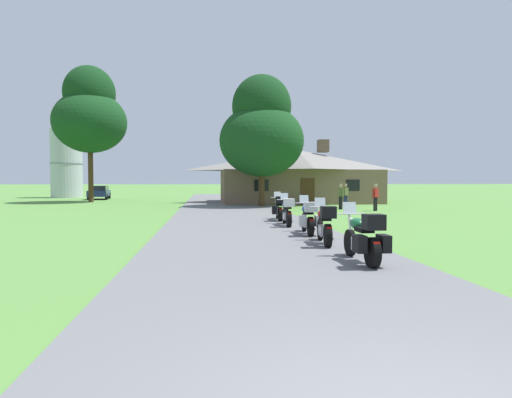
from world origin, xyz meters
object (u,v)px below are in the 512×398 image
at_px(tree_by_lodge_front, 262,131).
at_px(tree_left_far, 90,114).
at_px(motorcycle_silver_farthest_in_row, 279,208).
at_px(bystander_olive_shirt_near_lodge, 341,195).
at_px(bystander_olive_shirt_beside_signpost, 345,194).
at_px(motorcycle_red_second_in_row, 325,225).
at_px(motorcycle_blue_third_in_row, 308,218).
at_px(parked_navy_suv_far_left, 99,192).
at_px(motorcycle_green_nearest_to_camera, 364,239).
at_px(metal_silo_distant, 66,160).
at_px(motorcycle_blue_fourth_in_row, 287,212).
at_px(bystander_red_shirt_by_tree, 375,196).

bearing_deg(tree_by_lodge_front, tree_left_far, 148.88).
distance_m(motorcycle_silver_farthest_in_row, bystander_olive_shirt_near_lodge, 9.69).
bearing_deg(bystander_olive_shirt_beside_signpost, bystander_olive_shirt_near_lodge, -145.28).
xyz_separation_m(motorcycle_red_second_in_row, tree_left_far, (-13.51, 27.47, 7.19)).
bearing_deg(motorcycle_silver_farthest_in_row, tree_left_far, 128.83).
bearing_deg(motorcycle_blue_third_in_row, tree_left_far, 122.98).
height_order(motorcycle_red_second_in_row, tree_left_far, tree_left_far).
relative_size(bystander_olive_shirt_beside_signpost, parked_navy_suv_far_left, 0.35).
distance_m(motorcycle_green_nearest_to_camera, bystander_olive_shirt_near_lodge, 19.24).
relative_size(tree_by_lodge_front, metal_silo_distant, 1.11).
height_order(motorcycle_green_nearest_to_camera, tree_left_far, tree_left_far).
bearing_deg(bystander_olive_shirt_near_lodge, motorcycle_blue_fourth_in_row, -44.00).
bearing_deg(bystander_olive_shirt_beside_signpost, motorcycle_blue_third_in_row, -139.99).
height_order(bystander_red_shirt_by_tree, tree_by_lodge_front, tree_by_lodge_front).
distance_m(motorcycle_red_second_in_row, bystander_olive_shirt_near_lodge, 16.50).
height_order(motorcycle_red_second_in_row, bystander_red_shirt_by_tree, bystander_red_shirt_by_tree).
bearing_deg(metal_silo_distant, motorcycle_green_nearest_to_camera, -65.41).
bearing_deg(motorcycle_blue_fourth_in_row, tree_left_far, 124.40).
bearing_deg(motorcycle_blue_third_in_row, bystander_olive_shirt_near_lodge, 72.59).
bearing_deg(tree_left_far, motorcycle_silver_farthest_in_row, -55.84).
relative_size(bystander_olive_shirt_beside_signpost, bystander_red_shirt_by_tree, 1.00).
xyz_separation_m(motorcycle_blue_fourth_in_row, tree_left_far, (-13.41, 22.28, 7.19)).
height_order(motorcycle_red_second_in_row, motorcycle_silver_farthest_in_row, same).
height_order(bystander_olive_shirt_beside_signpost, metal_silo_distant, metal_silo_distant).
distance_m(motorcycle_blue_third_in_row, tree_by_lodge_front, 17.39).
xyz_separation_m(bystander_red_shirt_by_tree, metal_silo_distant, (-26.31, 25.29, 3.36)).
height_order(tree_by_lodge_front, tree_left_far, tree_left_far).
bearing_deg(tree_by_lodge_front, motorcycle_blue_third_in_row, -91.94).
height_order(tree_left_far, parked_navy_suv_far_left, tree_left_far).
bearing_deg(metal_silo_distant, motorcycle_blue_fourth_in_row, -60.67).
relative_size(bystander_olive_shirt_near_lodge, tree_by_lodge_front, 0.18).
height_order(bystander_olive_shirt_near_lodge, bystander_red_shirt_by_tree, same).
relative_size(bystander_olive_shirt_near_lodge, bystander_olive_shirt_beside_signpost, 1.00).
distance_m(motorcycle_blue_third_in_row, tree_left_far, 29.53).
distance_m(tree_by_lodge_front, parked_navy_suv_far_left, 21.53).
bearing_deg(motorcycle_silver_farthest_in_row, motorcycle_green_nearest_to_camera, -84.85).
bearing_deg(metal_silo_distant, bystander_olive_shirt_near_lodge, -43.72).
height_order(motorcycle_blue_fourth_in_row, bystander_olive_shirt_near_lodge, bystander_olive_shirt_near_lodge).
distance_m(motorcycle_blue_fourth_in_row, bystander_olive_shirt_near_lodge, 11.78).
xyz_separation_m(bystander_red_shirt_by_tree, tree_by_lodge_front, (-6.51, 5.12, 4.56)).
bearing_deg(bystander_red_shirt_by_tree, metal_silo_distant, -75.84).
relative_size(motorcycle_green_nearest_to_camera, motorcycle_red_second_in_row, 1.00).
relative_size(motorcycle_red_second_in_row, metal_silo_distant, 0.24).
relative_size(bystander_red_shirt_by_tree, tree_by_lodge_front, 0.18).
xyz_separation_m(motorcycle_blue_fourth_in_row, parked_navy_suv_far_left, (-14.21, 28.49, 0.16)).
distance_m(motorcycle_red_second_in_row, motorcycle_blue_fourth_in_row, 5.19).
xyz_separation_m(motorcycle_green_nearest_to_camera, bystander_olive_shirt_beside_signpost, (6.28, 20.12, 0.34)).
height_order(bystander_olive_shirt_beside_signpost, parked_navy_suv_far_left, bystander_olive_shirt_beside_signpost).
height_order(motorcycle_red_second_in_row, bystander_olive_shirt_beside_signpost, bystander_olive_shirt_beside_signpost).
bearing_deg(bystander_red_shirt_by_tree, tree_by_lodge_front, -70.12).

